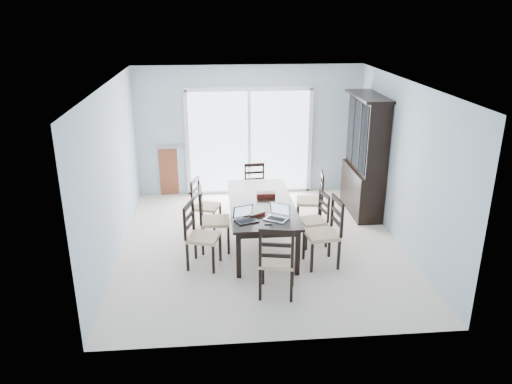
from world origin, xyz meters
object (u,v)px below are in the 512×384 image
chair_end_near (277,254)px  laptop_dark (247,218)px  game_box (266,195)px  hot_tub (204,156)px  chair_left_mid (209,213)px  china_hutch (365,157)px  laptop_silver (276,216)px  chair_right_near (329,225)px  chair_right_far (315,194)px  chair_right_mid (318,213)px  chair_left_near (197,228)px  chair_left_far (201,199)px  cell_phone (268,224)px  chair_end_far (255,182)px  dining_table (261,206)px

chair_end_near → laptop_dark: 0.90m
laptop_dark → game_box: (0.38, 0.96, -0.01)m
hot_tub → chair_left_mid: bearing=-88.3°
china_hutch → laptop_dark: size_ratio=6.12×
chair_left_mid → laptop_silver: 1.19m
chair_right_near → laptop_silver: chair_right_near is taller
chair_left_mid → chair_end_near: (0.88, -1.50, 0.01)m
hot_tub → chair_right_far: bearing=-54.7°
chair_right_mid → hot_tub: hot_tub is taller
chair_left_mid → chair_end_near: 1.74m
chair_left_near → chair_right_near: 1.93m
china_hutch → laptop_silver: 2.72m
chair_left_far → laptop_dark: size_ratio=2.96×
hot_tub → laptop_silver: bearing=-75.3°
chair_left_mid → china_hutch: bearing=115.8°
chair_right_near → chair_right_mid: bearing=-5.1°
chair_right_far → chair_left_near: bearing=130.8°
cell_phone → game_box: 1.09m
chair_left_near → chair_end_far: bearing=169.7°
china_hutch → game_box: (-1.93, -1.03, -0.28)m
chair_right_near → chair_end_far: chair_right_near is taller
china_hutch → chair_end_far: bearing=172.0°
chair_left_mid → chair_right_near: size_ratio=0.98×
chair_left_far → hot_tub: size_ratio=0.49×
game_box → hot_tub: 3.38m
chair_left_mid → dining_table: bearing=95.3°
laptop_silver → cell_phone: size_ratio=3.24×
china_hutch → chair_left_mid: size_ratio=1.87×
chair_left_near → chair_right_mid: bearing=122.3°
chair_left_mid → cell_phone: size_ratio=9.81×
game_box → chair_right_near: bearing=-48.3°
hot_tub → chair_right_mid: bearing=-61.9°
chair_end_near → cell_phone: bearing=103.9°
chair_end_far → game_box: (0.06, -1.31, 0.24)m
chair_left_far → chair_right_far: bearing=107.8°
chair_right_mid → laptop_dark: bearing=109.2°
cell_phone → game_box: size_ratio=0.41×
chair_right_far → chair_end_near: 2.44m
chair_left_mid → hot_tub: size_ratio=0.54×
dining_table → china_hutch: (2.02, 1.25, 0.40)m
dining_table → chair_right_far: chair_right_far is taller
laptop_silver → chair_end_far: bearing=124.9°
game_box → hot_tub: hot_tub is taller
china_hutch → chair_right_near: size_ratio=1.82×
chair_right_near → chair_right_mid: chair_right_near is taller
chair_end_far → chair_right_far: bearing=133.8°
chair_end_far → laptop_dark: chair_end_far is taller
game_box → chair_right_far: bearing=27.0°
chair_left_mid → game_box: chair_left_mid is taller
chair_right_mid → hot_tub: size_ratio=0.46×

